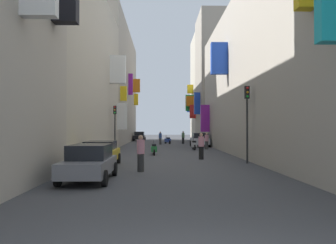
{
  "coord_description": "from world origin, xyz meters",
  "views": [
    {
      "loc": [
        -0.56,
        -4.33,
        2.13
      ],
      "look_at": [
        0.14,
        27.05,
        2.63
      ],
      "focal_mm": 37.54,
      "sensor_mm": 36.0,
      "label": 1
    }
  ],
  "objects_px": {
    "scooter_blue": "(168,140)",
    "pedestrian_crossing": "(201,146)",
    "parked_car_yellow": "(100,153)",
    "parked_car_silver": "(200,139)",
    "pedestrian_near_left": "(160,138)",
    "pedestrian_mid_street": "(141,153)",
    "scooter_green": "(154,149)",
    "traffic_light_near_corner": "(115,120)",
    "parked_car_black": "(139,136)",
    "pedestrian_near_right": "(183,137)",
    "traffic_light_far_corner": "(247,111)",
    "scooter_silver": "(194,145)",
    "parked_car_grey": "(89,162)",
    "pedestrian_far_away": "(207,141)"
  },
  "relations": [
    {
      "from": "parked_car_silver",
      "to": "traffic_light_far_corner",
      "type": "distance_m",
      "value": 18.67
    },
    {
      "from": "scooter_green",
      "to": "traffic_light_near_corner",
      "type": "distance_m",
      "value": 5.64
    },
    {
      "from": "scooter_blue",
      "to": "traffic_light_far_corner",
      "type": "height_order",
      "value": "traffic_light_far_corner"
    },
    {
      "from": "traffic_light_near_corner",
      "to": "pedestrian_crossing",
      "type": "bearing_deg",
      "value": -48.5
    },
    {
      "from": "pedestrian_crossing",
      "to": "pedestrian_far_away",
      "type": "xyz_separation_m",
      "value": [
        1.8,
        10.83,
        -0.07
      ]
    },
    {
      "from": "parked_car_yellow",
      "to": "parked_car_silver",
      "type": "xyz_separation_m",
      "value": [
        7.8,
        19.57,
        0.07
      ]
    },
    {
      "from": "parked_car_grey",
      "to": "scooter_blue",
      "type": "xyz_separation_m",
      "value": [
        3.81,
        31.55,
        -0.29
      ]
    },
    {
      "from": "parked_car_silver",
      "to": "traffic_light_far_corner",
      "type": "bearing_deg",
      "value": -87.73
    },
    {
      "from": "scooter_blue",
      "to": "pedestrian_far_away",
      "type": "xyz_separation_m",
      "value": [
        3.58,
        -11.45,
        0.35
      ]
    },
    {
      "from": "parked_car_yellow",
      "to": "pedestrian_near_left",
      "type": "xyz_separation_m",
      "value": [
        3.37,
        24.55,
        0.08
      ]
    },
    {
      "from": "parked_car_black",
      "to": "scooter_green",
      "type": "bearing_deg",
      "value": -84.45
    },
    {
      "from": "parked_car_yellow",
      "to": "traffic_light_near_corner",
      "type": "relative_size",
      "value": 0.97
    },
    {
      "from": "pedestrian_near_left",
      "to": "traffic_light_near_corner",
      "type": "relative_size",
      "value": 0.4
    },
    {
      "from": "scooter_silver",
      "to": "traffic_light_near_corner",
      "type": "bearing_deg",
      "value": -158.2
    },
    {
      "from": "scooter_blue",
      "to": "pedestrian_crossing",
      "type": "distance_m",
      "value": 22.36
    },
    {
      "from": "parked_car_silver",
      "to": "scooter_green",
      "type": "relative_size",
      "value": 2.24
    },
    {
      "from": "pedestrian_mid_street",
      "to": "traffic_light_near_corner",
      "type": "xyz_separation_m",
      "value": [
        -3.06,
        14.12,
        1.9
      ]
    },
    {
      "from": "pedestrian_mid_street",
      "to": "parked_car_yellow",
      "type": "bearing_deg",
      "value": 131.33
    },
    {
      "from": "pedestrian_near_left",
      "to": "pedestrian_mid_street",
      "type": "bearing_deg",
      "value": -91.99
    },
    {
      "from": "parked_car_yellow",
      "to": "scooter_green",
      "type": "height_order",
      "value": "parked_car_yellow"
    },
    {
      "from": "parked_car_yellow",
      "to": "traffic_light_far_corner",
      "type": "bearing_deg",
      "value": 7.05
    },
    {
      "from": "parked_car_silver",
      "to": "pedestrian_near_left",
      "type": "bearing_deg",
      "value": 131.62
    },
    {
      "from": "traffic_light_far_corner",
      "to": "pedestrian_near_right",
      "type": "bearing_deg",
      "value": 94.84
    },
    {
      "from": "parked_car_silver",
      "to": "pedestrian_near_right",
      "type": "height_order",
      "value": "pedestrian_near_right"
    },
    {
      "from": "parked_car_silver",
      "to": "pedestrian_near_left",
      "type": "relative_size",
      "value": 2.57
    },
    {
      "from": "parked_car_yellow",
      "to": "scooter_silver",
      "type": "xyz_separation_m",
      "value": [
        6.64,
        14.29,
        -0.26
      ]
    },
    {
      "from": "parked_car_yellow",
      "to": "pedestrian_near_right",
      "type": "bearing_deg",
      "value": 76.44
    },
    {
      "from": "parked_car_yellow",
      "to": "pedestrian_crossing",
      "type": "distance_m",
      "value": 7.16
    },
    {
      "from": "pedestrian_near_right",
      "to": "scooter_blue",
      "type": "bearing_deg",
      "value": -168.22
    },
    {
      "from": "parked_car_grey",
      "to": "parked_car_black",
      "type": "xyz_separation_m",
      "value": [
        -0.54,
        42.89,
        0.01
      ]
    },
    {
      "from": "parked_car_silver",
      "to": "pedestrian_crossing",
      "type": "distance_m",
      "value": 15.91
    },
    {
      "from": "parked_car_black",
      "to": "pedestrian_crossing",
      "type": "height_order",
      "value": "pedestrian_crossing"
    },
    {
      "from": "pedestrian_near_right",
      "to": "scooter_silver",
      "type": "bearing_deg",
      "value": -88.79
    },
    {
      "from": "scooter_silver",
      "to": "pedestrian_crossing",
      "type": "relative_size",
      "value": 1.0
    },
    {
      "from": "scooter_blue",
      "to": "pedestrian_mid_street",
      "type": "xyz_separation_m",
      "value": [
        -1.91,
        -28.78,
        0.42
      ]
    },
    {
      "from": "parked_car_yellow",
      "to": "traffic_light_near_corner",
      "type": "bearing_deg",
      "value": 93.26
    },
    {
      "from": "parked_car_black",
      "to": "traffic_light_far_corner",
      "type": "relative_size",
      "value": 0.94
    },
    {
      "from": "scooter_green",
      "to": "scooter_silver",
      "type": "bearing_deg",
      "value": 60.53
    },
    {
      "from": "parked_car_silver",
      "to": "pedestrian_mid_street",
      "type": "distance_m",
      "value": 22.95
    },
    {
      "from": "parked_car_black",
      "to": "scooter_silver",
      "type": "bearing_deg",
      "value": -73.9
    },
    {
      "from": "scooter_blue",
      "to": "traffic_light_near_corner",
      "type": "bearing_deg",
      "value": -108.75
    },
    {
      "from": "scooter_blue",
      "to": "pedestrian_mid_street",
      "type": "height_order",
      "value": "pedestrian_mid_street"
    },
    {
      "from": "scooter_silver",
      "to": "traffic_light_far_corner",
      "type": "relative_size",
      "value": 0.38
    },
    {
      "from": "scooter_blue",
      "to": "pedestrian_mid_street",
      "type": "relative_size",
      "value": 1.06
    },
    {
      "from": "pedestrian_crossing",
      "to": "traffic_light_far_corner",
      "type": "distance_m",
      "value": 4.25
    },
    {
      "from": "parked_car_silver",
      "to": "scooter_green",
      "type": "distance_m",
      "value": 12.94
    },
    {
      "from": "scooter_blue",
      "to": "parked_car_black",
      "type": "bearing_deg",
      "value": 111.02
    },
    {
      "from": "scooter_silver",
      "to": "pedestrian_far_away",
      "type": "relative_size",
      "value": 1.08
    },
    {
      "from": "traffic_light_near_corner",
      "to": "pedestrian_mid_street",
      "type": "bearing_deg",
      "value": -77.76
    },
    {
      "from": "pedestrian_crossing",
      "to": "pedestrian_near_left",
      "type": "xyz_separation_m",
      "value": [
        -2.74,
        20.81,
        -0.08
      ]
    }
  ]
}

